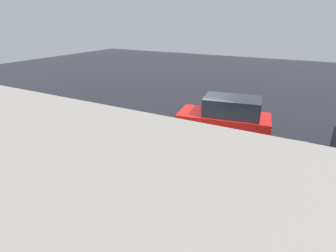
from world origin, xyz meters
The scene contains 7 objects.
ground_plane centered at (0.00, 0.00, 0.00)m, with size 60.00×60.00×0.00m, color black.
kerb_strip centered at (0.00, 4.20, 0.02)m, with size 24.00×3.20×0.04m, color slate.
moving_hatchback centered at (-1.18, -0.36, 1.03)m, with size 4.13×2.32×2.06m.
fire_hydrant centered at (3.75, 3.03, 0.40)m, with size 0.42×0.31×0.80m.
pedestrian centered at (4.95, 2.88, 0.68)m, with size 0.28×0.57×1.22m.
metal_railing centered at (-1.44, 5.06, 0.72)m, with size 9.92×0.04×1.05m.
sign_post centered at (4.40, 3.78, 1.58)m, with size 0.07×0.44×2.40m.
Camera 1 is at (-4.09, 10.26, 5.10)m, focal length 28.00 mm.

